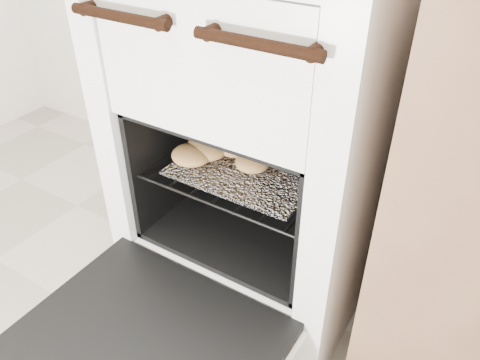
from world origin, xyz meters
name	(u,v)px	position (x,y,z in m)	size (l,w,h in m)	color
stove	(271,136)	(0.10, 1.15, 0.48)	(0.64, 0.71, 0.98)	silver
oven_door	(148,342)	(0.10, 0.61, 0.21)	(0.57, 0.45, 0.04)	black
oven_rack	(257,163)	(0.10, 1.07, 0.43)	(0.46, 0.45, 0.01)	black
foil_sheet	(253,165)	(0.10, 1.05, 0.44)	(0.36, 0.32, 0.01)	white
baked_rolls	(239,150)	(0.06, 1.05, 0.47)	(0.42, 0.33, 0.05)	tan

